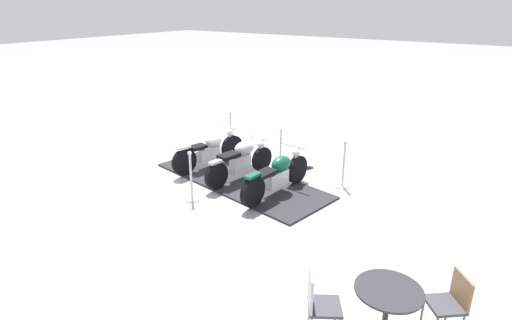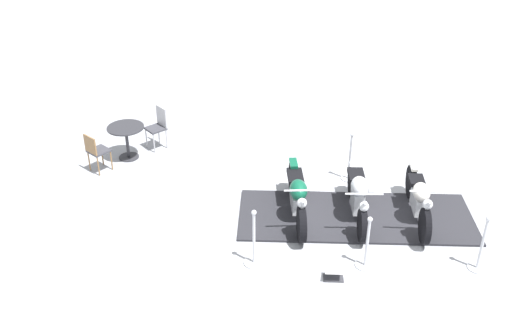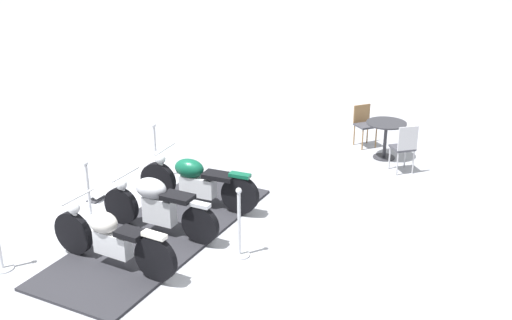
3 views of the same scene
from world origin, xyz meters
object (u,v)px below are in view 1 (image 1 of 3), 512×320
stanchion_right_rear (231,136)px  cafe_table (387,302)px  cafe_chair_near_table (319,301)px  cafe_chair_across_table (450,301)px  stanchion_left_mid (191,184)px  stanchion_right_front (343,173)px  stanchion_right_mid (280,154)px  info_placard (306,164)px  motorcycle_chrome (241,159)px  motorcycle_forest (277,174)px  motorcycle_cream (210,150)px

stanchion_right_rear → cafe_table: size_ratio=1.32×
cafe_chair_near_table → cafe_chair_across_table: size_ratio=1.10×
stanchion_left_mid → stanchion_right_front: size_ratio=1.01×
stanchion_right_front → cafe_table: stanchion_right_front is taller
stanchion_right_mid → info_placard: bearing=-157.5°
stanchion_right_front → motorcycle_chrome: bearing=26.6°
motorcycle_forest → stanchion_right_front: (-0.99, -1.25, -0.17)m
cafe_chair_near_table → info_placard: bearing=87.4°
motorcycle_cream → cafe_table: size_ratio=2.63×
info_placard → stanchion_left_mid: bearing=-100.0°
motorcycle_forest → stanchion_left_mid: size_ratio=2.02×
cafe_table → stanchion_right_rear: bearing=-37.6°
motorcycle_forest → cafe_chair_near_table: bearing=-135.9°
stanchion_right_front → cafe_table: size_ratio=1.34×
cafe_table → cafe_chair_near_table: size_ratio=0.83×
stanchion_right_front → cafe_chair_near_table: stanchion_right_front is taller
stanchion_right_rear → stanchion_right_front: bearing=170.4°
info_placard → motorcycle_forest: bearing=-71.9°
motorcycle_forest → cafe_chair_across_table: 4.58m
cafe_chair_near_table → motorcycle_cream: bearing=110.8°
motorcycle_chrome → stanchion_left_mid: size_ratio=1.88×
stanchion_right_front → cafe_chair_near_table: size_ratio=1.12×
info_placard → cafe_chair_near_table: (-2.93, 5.09, 0.49)m
cafe_chair_near_table → cafe_chair_across_table: bearing=4.2°
motorcycle_cream → info_placard: (-1.97, -1.44, -0.42)m
stanchion_right_mid → stanchion_right_front: bearing=170.4°
motorcycle_forest → motorcycle_cream: (2.25, -0.39, 0.00)m
stanchion_right_rear → info_placard: bearing=178.6°
stanchion_left_mid → cafe_table: bearing=161.6°
stanchion_right_front → cafe_chair_near_table: bearing=110.2°
cafe_table → cafe_chair_near_table: cafe_chair_near_table is taller
stanchion_right_rear → cafe_chair_near_table: stanchion_right_rear is taller
stanchion_right_rear → motorcycle_chrome: bearing=134.3°
motorcycle_forest → cafe_table: 4.38m
motorcycle_chrome → cafe_chair_near_table: bearing=-123.9°
stanchion_right_front → motorcycle_forest: bearing=51.7°
stanchion_right_front → cafe_table: (-2.36, 4.07, 0.26)m
info_placard → cafe_chair_near_table: cafe_chair_near_table is taller
stanchion_right_rear → cafe_chair_near_table: size_ratio=1.10×
motorcycle_forest → cafe_chair_across_table: size_ratio=2.50×
info_placard → cafe_chair_across_table: (-4.24, 4.11, 0.46)m
motorcycle_forest → stanchion_right_rear: 3.35m
cafe_chair_across_table → info_placard: bearing=-85.1°
stanchion_right_mid → info_placard: stanchion_right_mid is taller
motorcycle_chrome → cafe_chair_near_table: 5.12m
motorcycle_forest → cafe_table: motorcycle_forest is taller
motorcycle_cream → stanchion_right_mid: motorcycle_cream is taller
motorcycle_forest → stanchion_right_rear: (2.77, -1.88, -0.13)m
motorcycle_forest → stanchion_left_mid: 1.86m
stanchion_right_mid → stanchion_right_rear: bearing=-9.6°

